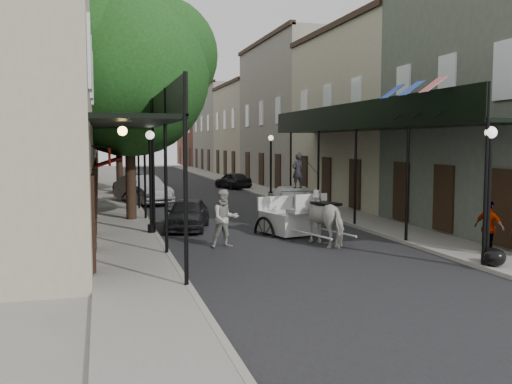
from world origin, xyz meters
TOP-DOWN VIEW (x-y plane):
  - ground at (0.00, 0.00)m, footprint 140.00×140.00m
  - road at (0.00, 20.00)m, footprint 8.00×90.00m
  - sidewalk_left at (-5.00, 20.00)m, footprint 2.20×90.00m
  - sidewalk_right at (5.00, 20.00)m, footprint 2.20×90.00m
  - building_row_left at (-8.60, 30.00)m, footprint 5.00×80.00m
  - building_row_right at (8.60, 30.00)m, footprint 5.00×80.00m
  - gallery_left at (-4.79, 6.98)m, footprint 2.20×18.05m
  - gallery_right at (4.79, 6.98)m, footprint 2.20×18.05m
  - tree_near at (-4.20, 10.18)m, footprint 7.31×6.80m
  - tree_far at (-4.25, 24.18)m, footprint 6.45×6.00m
  - lamppost_right_near at (4.10, -2.00)m, footprint 0.32×0.32m
  - lamppost_left at (-4.10, 6.00)m, footprint 0.32×0.32m
  - lamppost_right_far at (4.10, 18.00)m, footprint 0.32×0.32m
  - horse at (1.40, 2.55)m, footprint 1.48×2.32m
  - carriage at (0.70, 5.29)m, footprint 2.26×2.96m
  - pedestrian_walking at (-2.00, 3.00)m, footprint 1.00×0.83m
  - pedestrian_sidewalk_left at (-4.40, 13.75)m, footprint 1.14×0.87m
  - pedestrian_sidewalk_right at (5.13, -0.74)m, footprint 0.70×1.01m
  - car_left_near at (-2.60, 7.10)m, footprint 2.41×3.93m
  - car_left_mid at (-3.60, 17.05)m, footprint 3.12×5.04m
  - car_left_far at (-3.60, 24.00)m, footprint 3.41×5.10m
  - car_right_near at (2.60, 9.81)m, footprint 2.83×5.25m
  - car_right_far at (3.60, 26.00)m, footprint 2.38×3.89m
  - trash_bags at (4.32, -2.03)m, footprint 0.84×0.99m

SIDE VIEW (x-z plane):
  - ground at x=0.00m, z-range 0.00..0.00m
  - road at x=0.00m, z-range 0.00..0.01m
  - sidewalk_left at x=-5.00m, z-range 0.00..0.12m
  - sidewalk_right at x=5.00m, z-range 0.00..0.12m
  - trash_bags at x=4.32m, z-range 0.10..0.59m
  - car_right_far at x=3.60m, z-range 0.00..1.24m
  - car_left_near at x=-2.60m, z-range 0.00..1.25m
  - car_left_far at x=-3.60m, z-range 0.00..1.30m
  - car_right_near at x=2.60m, z-range 0.00..1.45m
  - car_left_mid at x=-3.60m, z-range 0.00..1.57m
  - pedestrian_sidewalk_left at x=-4.40m, z-range 0.12..1.69m
  - horse at x=1.40m, z-range 0.00..1.81m
  - pedestrian_sidewalk_right at x=5.13m, z-range 0.12..1.70m
  - pedestrian_walking at x=-2.00m, z-range 0.00..1.89m
  - carriage at x=0.70m, z-range -0.34..2.69m
  - lamppost_right_near at x=4.10m, z-range 0.19..3.90m
  - lamppost_left at x=-4.10m, z-range 0.19..3.90m
  - lamppost_right_far at x=4.10m, z-range 0.19..3.90m
  - gallery_left at x=-4.79m, z-range 1.61..6.49m
  - gallery_right at x=4.79m, z-range 1.61..6.49m
  - building_row_left at x=-8.60m, z-range 0.00..10.50m
  - building_row_right at x=8.60m, z-range 0.00..10.50m
  - tree_far at x=-4.25m, z-range 1.53..10.14m
  - tree_near at x=-4.20m, z-range 1.67..11.30m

